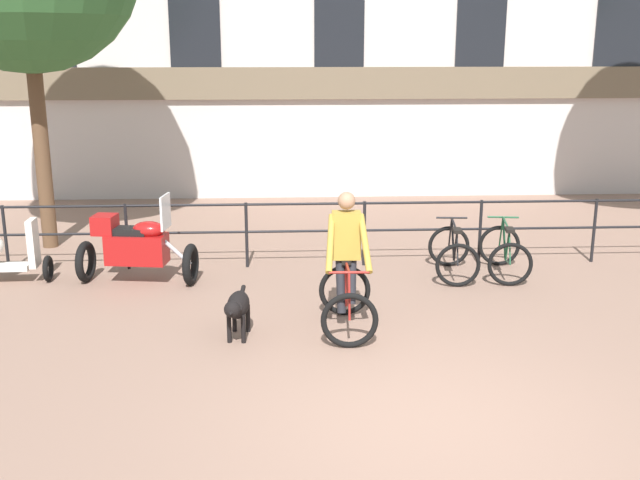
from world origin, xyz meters
The scene contains 8 objects.
ground_plane centered at (0.00, 0.00, 0.00)m, with size 60.00×60.00×0.00m, color #846656.
canal_railing centered at (0.00, 5.20, 0.71)m, with size 15.05×0.05×1.05m.
cyclist_with_bike centered at (-0.52, 2.53, 0.76)m, with size 0.72×1.19×1.70m.
dog centered at (-1.86, 2.19, 0.41)m, with size 0.32×0.97×0.60m.
parked_motorcycle centered at (-3.48, 4.46, 0.56)m, with size 1.79×0.86×1.35m.
parked_bicycle_near_lamp centered at (1.30, 4.54, 0.36)m, with size 0.76×1.17×0.86m.
parked_bicycle_mid_left centered at (2.09, 4.54, 0.36)m, with size 0.80×1.19×0.86m.
parked_scooter centered at (-5.47, 4.58, 0.46)m, with size 1.29×0.45×0.96m.
Camera 1 is at (-1.31, -6.32, 3.49)m, focal length 42.00 mm.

